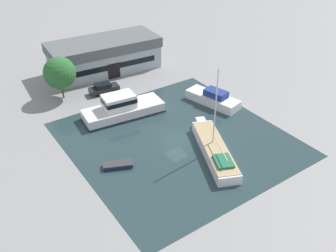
{
  "coord_description": "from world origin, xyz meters",
  "views": [
    {
      "loc": [
        -24.09,
        -32.87,
        28.28
      ],
      "look_at": [
        0.0,
        2.06,
        1.0
      ],
      "focal_mm": 40.0,
      "sensor_mm": 36.0,
      "label": 1
    }
  ],
  "objects_px": {
    "sailboat_moored": "(214,149)",
    "cabin_boat": "(213,98)",
    "parked_car": "(104,88)",
    "small_dinghy": "(118,165)",
    "quay_tree_near_building": "(60,73)",
    "motor_cruiser": "(122,108)",
    "warehouse_building": "(104,55)"
  },
  "relations": [
    {
      "from": "sailboat_moored",
      "to": "cabin_boat",
      "type": "relative_size",
      "value": 1.43
    },
    {
      "from": "parked_car",
      "to": "small_dinghy",
      "type": "bearing_deg",
      "value": -15.05
    },
    {
      "from": "quay_tree_near_building",
      "to": "motor_cruiser",
      "type": "height_order",
      "value": "quay_tree_near_building"
    },
    {
      "from": "cabin_boat",
      "to": "warehouse_building",
      "type": "bearing_deg",
      "value": 97.37
    },
    {
      "from": "motor_cruiser",
      "to": "warehouse_building",
      "type": "bearing_deg",
      "value": -12.0
    },
    {
      "from": "warehouse_building",
      "to": "motor_cruiser",
      "type": "distance_m",
      "value": 16.82
    },
    {
      "from": "quay_tree_near_building",
      "to": "small_dinghy",
      "type": "xyz_separation_m",
      "value": [
        -1.16,
        -20.35,
        -3.97
      ]
    },
    {
      "from": "motor_cruiser",
      "to": "small_dinghy",
      "type": "xyz_separation_m",
      "value": [
        -6.18,
        -10.16,
        -0.95
      ]
    },
    {
      "from": "small_dinghy",
      "to": "cabin_boat",
      "type": "bearing_deg",
      "value": 129.16
    },
    {
      "from": "sailboat_moored",
      "to": "small_dinghy",
      "type": "bearing_deg",
      "value": -178.77
    },
    {
      "from": "warehouse_building",
      "to": "sailboat_moored",
      "type": "bearing_deg",
      "value": -86.22
    },
    {
      "from": "warehouse_building",
      "to": "cabin_boat",
      "type": "bearing_deg",
      "value": -64.61
    },
    {
      "from": "small_dinghy",
      "to": "cabin_boat",
      "type": "height_order",
      "value": "cabin_boat"
    },
    {
      "from": "sailboat_moored",
      "to": "motor_cruiser",
      "type": "xyz_separation_m",
      "value": [
        -4.9,
        14.71,
        0.5
      ]
    },
    {
      "from": "sailboat_moored",
      "to": "motor_cruiser",
      "type": "bearing_deg",
      "value": 131.98
    },
    {
      "from": "quay_tree_near_building",
      "to": "parked_car",
      "type": "relative_size",
      "value": 1.37
    },
    {
      "from": "sailboat_moored",
      "to": "cabin_boat",
      "type": "bearing_deg",
      "value": 73.76
    },
    {
      "from": "parked_car",
      "to": "sailboat_moored",
      "type": "relative_size",
      "value": 0.38
    },
    {
      "from": "sailboat_moored",
      "to": "motor_cruiser",
      "type": "relative_size",
      "value": 1.06
    },
    {
      "from": "cabin_boat",
      "to": "sailboat_moored",
      "type": "bearing_deg",
      "value": -143.4
    },
    {
      "from": "motor_cruiser",
      "to": "cabin_boat",
      "type": "bearing_deg",
      "value": -103.69
    },
    {
      "from": "motor_cruiser",
      "to": "small_dinghy",
      "type": "relative_size",
      "value": 3.22
    },
    {
      "from": "warehouse_building",
      "to": "parked_car",
      "type": "xyz_separation_m",
      "value": [
        -4.26,
        -7.92,
        -2.02
      ]
    },
    {
      "from": "warehouse_building",
      "to": "parked_car",
      "type": "height_order",
      "value": "warehouse_building"
    },
    {
      "from": "parked_car",
      "to": "small_dinghy",
      "type": "relative_size",
      "value": 1.3
    },
    {
      "from": "quay_tree_near_building",
      "to": "motor_cruiser",
      "type": "xyz_separation_m",
      "value": [
        5.02,
        -10.19,
        -3.02
      ]
    },
    {
      "from": "small_dinghy",
      "to": "motor_cruiser",
      "type": "bearing_deg",
      "value": 172.34
    },
    {
      "from": "small_dinghy",
      "to": "warehouse_building",
      "type": "bearing_deg",
      "value": 179.96
    },
    {
      "from": "motor_cruiser",
      "to": "small_dinghy",
      "type": "bearing_deg",
      "value": 154.98
    },
    {
      "from": "quay_tree_near_building",
      "to": "warehouse_building",
      "type": "bearing_deg",
      "value": 29.05
    },
    {
      "from": "warehouse_building",
      "to": "cabin_boat",
      "type": "height_order",
      "value": "warehouse_building"
    },
    {
      "from": "parked_car",
      "to": "motor_cruiser",
      "type": "height_order",
      "value": "motor_cruiser"
    }
  ]
}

